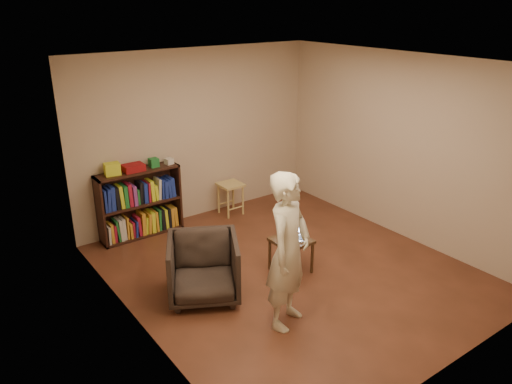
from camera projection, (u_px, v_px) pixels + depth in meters
floor at (289, 271)px, 6.38m from camera, size 4.50×4.50×0.00m
ceiling at (295, 62)px, 5.43m from camera, size 4.50×4.50×0.00m
wall_back at (197, 135)px, 7.60m from camera, size 4.00×0.00×4.00m
wall_left at (133, 215)px, 4.81m from camera, size 0.00×4.50×4.50m
wall_right at (401, 147)px, 7.00m from camera, size 0.00×4.50×4.50m
bookshelf at (140, 207)px, 7.20m from camera, size 1.20×0.30×1.00m
box_yellow at (112, 169)px, 6.78m from camera, size 0.22×0.18×0.17m
red_cloth at (133, 168)px, 6.94m from camera, size 0.29×0.21×0.10m
box_green at (154, 163)px, 7.11m from camera, size 0.13×0.13×0.12m
box_white at (169, 161)px, 7.24m from camera, size 0.12×0.12×0.09m
stool at (231, 189)px, 7.92m from camera, size 0.36×0.36×0.52m
armchair at (203, 268)px, 5.70m from camera, size 1.08×1.09×0.74m
side_table at (291, 245)px, 6.24m from camera, size 0.44×0.44×0.45m
laptop at (292, 233)px, 6.25m from camera, size 0.43×0.42×0.23m
person at (288, 251)px, 5.07m from camera, size 0.74×0.64×1.70m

